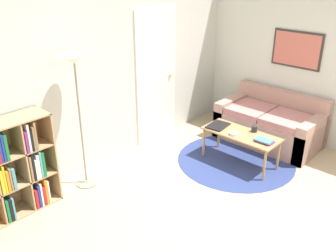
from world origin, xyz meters
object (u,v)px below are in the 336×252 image
Objects in this scene: coffee_table at (241,136)px; laptop at (218,126)px; couch at (271,124)px; bookshelf at (6,172)px; cup at (254,129)px; floor_lamp at (76,76)px; bowl at (234,134)px.

coffee_table is 0.37m from laptop.
couch is 1.03m from laptop.
cup is at bearing -25.23° from bookshelf.
laptop is at bearing 94.68° from coffee_table.
floor_lamp is 1.10× the size of couch.
bowl is (-1.04, 0.01, 0.20)m from couch.
cup is (0.19, -0.47, 0.03)m from laptop.
bookshelf is 0.66× the size of floor_lamp.
floor_lamp is at bearing 147.18° from cup.
couch reaches higher than cup.
floor_lamp is 1.58× the size of coffee_table.
cup reaches higher than coffee_table.
bookshelf is at bearing 154.77° from cup.
floor_lamp reaches higher than bookshelf.
couch is (3.62, -1.21, -0.26)m from bookshelf.
couch is (2.70, -1.11, -1.14)m from floor_lamp.
bookshelf is 3.16m from cup.
bookshelf is 2.81m from laptop.
floor_lamp is at bearing 157.70° from couch.
couch is 4.22× the size of laptop.
coffee_table is at bearing -178.09° from couch.
floor_lamp is 2.13m from laptop.
floor_lamp is 19.93× the size of cup.
coffee_table is at bearing -19.93° from bowl.
bowl is (-0.08, -0.33, 0.01)m from laptop.
cup is at bearing -68.52° from laptop.
laptop is at bearing -18.10° from bookshelf.
coffee_table is at bearing -24.64° from bookshelf.
bookshelf is 0.73× the size of couch.
laptop is 0.51m from cup.
floor_lamp reaches higher than bowl.
coffee_table is (2.70, -1.24, -0.13)m from bookshelf.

